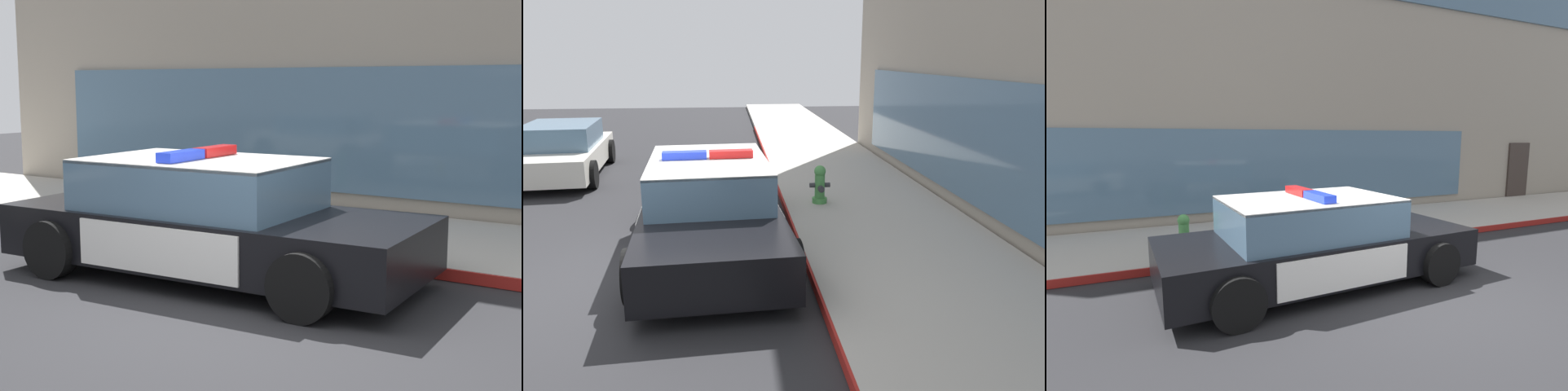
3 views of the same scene
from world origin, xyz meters
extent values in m
plane|color=#262628|center=(0.00, 0.00, 0.00)|extent=(48.00, 48.00, 0.00)
cube|color=#B2ADA3|center=(0.00, 4.07, 0.07)|extent=(48.00, 3.09, 0.15)
cube|color=maroon|center=(0.00, 2.51, 0.08)|extent=(28.80, 0.04, 0.14)
cube|color=slate|center=(-1.11, 5.64, 1.45)|extent=(14.22, 0.08, 2.10)
cube|color=black|center=(-1.27, 1.18, 0.50)|extent=(5.01, 2.19, 0.60)
cube|color=silver|center=(0.30, 1.27, 0.67)|extent=(1.77, 1.97, 0.05)
cube|color=silver|center=(-2.98, 1.08, 0.67)|extent=(1.48, 1.95, 0.05)
cube|color=silver|center=(-1.42, 2.14, 0.50)|extent=(2.06, 0.15, 0.51)
cube|color=silver|center=(-1.31, 0.21, 0.50)|extent=(2.06, 0.15, 0.51)
cube|color=yellow|center=(-1.42, 2.16, 0.50)|extent=(0.22, 0.02, 0.26)
cube|color=slate|center=(-1.46, 1.17, 1.07)|extent=(2.65, 1.87, 0.60)
cube|color=silver|center=(-1.46, 1.17, 1.36)|extent=(2.65, 1.87, 0.04)
cube|color=red|center=(-1.48, 1.51, 1.44)|extent=(0.24, 0.66, 0.11)
cube|color=blue|center=(-1.44, 0.82, 1.44)|extent=(0.24, 0.66, 0.11)
cylinder|color=black|center=(0.29, 2.23, 0.34)|extent=(0.69, 0.26, 0.68)
cylinder|color=black|center=(0.40, 0.32, 0.34)|extent=(0.69, 0.26, 0.68)
cylinder|color=black|center=(-2.94, 2.04, 0.34)|extent=(0.69, 0.26, 0.68)
cylinder|color=black|center=(-2.83, 0.13, 0.34)|extent=(0.69, 0.26, 0.68)
cylinder|color=#4C994C|center=(-3.14, 3.18, 0.20)|extent=(0.28, 0.28, 0.10)
cylinder|color=#4C994C|center=(-3.14, 3.18, 0.47)|extent=(0.19, 0.19, 0.45)
sphere|color=#4C994C|center=(-3.14, 3.18, 0.77)|extent=(0.22, 0.22, 0.22)
cylinder|color=#333338|center=(-3.14, 3.18, 0.84)|extent=(0.06, 0.06, 0.05)
cylinder|color=#333338|center=(-3.14, 3.03, 0.50)|extent=(0.09, 0.10, 0.09)
cylinder|color=#333338|center=(-3.14, 3.32, 0.50)|extent=(0.09, 0.10, 0.09)
cylinder|color=#333338|center=(-2.99, 3.18, 0.46)|extent=(0.10, 0.12, 0.12)
cube|color=silver|center=(-6.72, -2.57, 0.48)|extent=(4.59, 2.13, 0.56)
cube|color=slate|center=(-6.72, -2.57, 1.01)|extent=(2.44, 1.78, 0.56)
cylinder|color=black|center=(-8.12, -3.58, 0.32)|extent=(0.65, 0.25, 0.64)
cylinder|color=black|center=(-8.26, -1.80, 0.32)|extent=(0.65, 0.25, 0.64)
cylinder|color=black|center=(-5.33, -1.57, 0.32)|extent=(0.65, 0.25, 0.64)
camera|label=1|loc=(3.80, -5.56, 2.24)|focal=51.34mm
camera|label=2|loc=(6.16, 1.50, 2.86)|focal=35.31mm
camera|label=3|loc=(-3.77, -4.13, 2.29)|focal=26.28mm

